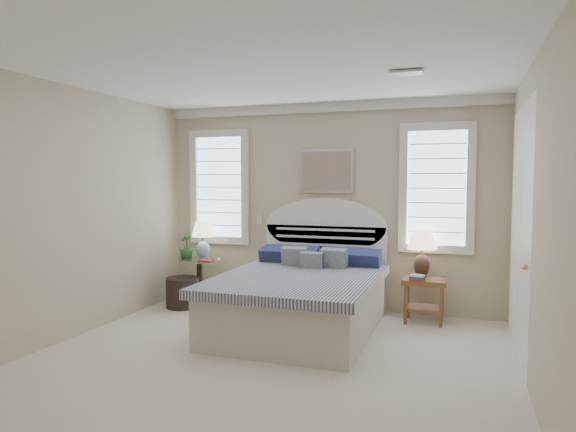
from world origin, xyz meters
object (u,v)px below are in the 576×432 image
at_px(nightstand_right, 424,291).
at_px(lamp_left, 203,235).
at_px(bed, 303,295).
at_px(lamp_right, 422,247).
at_px(floor_pot, 183,292).
at_px(side_table_left, 200,277).

height_order(nightstand_right, lamp_left, lamp_left).
xyz_separation_m(bed, lamp_right, (1.26, 0.84, 0.50)).
height_order(floor_pot, lamp_right, lamp_right).
relative_size(side_table_left, nightstand_right, 1.19).
bearing_deg(lamp_right, bed, -146.32).
xyz_separation_m(nightstand_right, lamp_left, (-2.95, 0.01, 0.56)).
xyz_separation_m(bed, lamp_left, (-1.65, 0.70, 0.56)).
height_order(floor_pot, lamp_left, lamp_left).
bearing_deg(side_table_left, lamp_left, 91.10).
xyz_separation_m(nightstand_right, lamp_right, (-0.04, 0.14, 0.50)).
bearing_deg(lamp_left, nightstand_right, -0.13).
bearing_deg(nightstand_right, floor_pot, -174.75).
distance_m(bed, nightstand_right, 1.47).
bearing_deg(lamp_right, floor_pot, -172.01).
bearing_deg(lamp_left, side_table_left, -88.90).
distance_m(bed, lamp_right, 1.59).
bearing_deg(bed, lamp_left, 157.08).
xyz_separation_m(bed, nightstand_right, (1.30, 0.69, 0.00)).
distance_m(nightstand_right, floor_pot, 3.13).
height_order(side_table_left, nightstand_right, side_table_left).
distance_m(nightstand_right, lamp_right, 0.52).
relative_size(side_table_left, floor_pot, 1.43).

